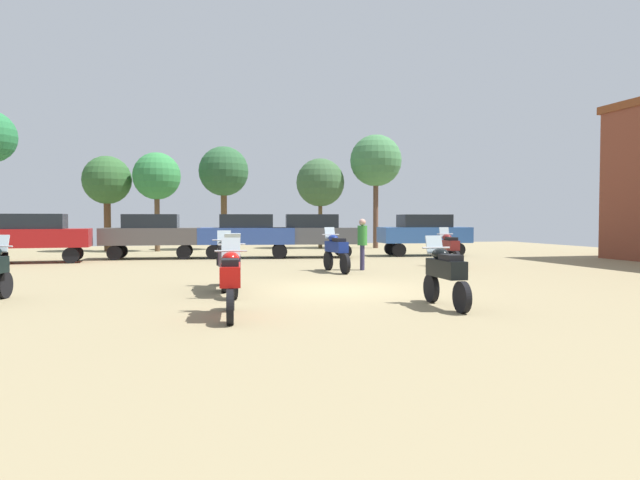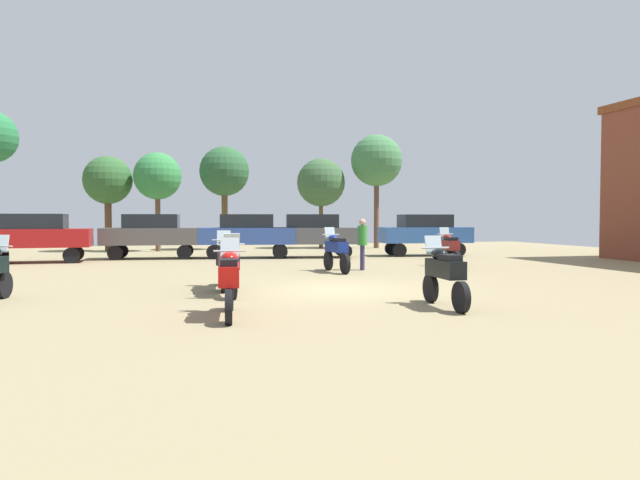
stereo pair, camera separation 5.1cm
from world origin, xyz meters
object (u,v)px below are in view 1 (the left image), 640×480
car_4 (424,232)px  tree_3 (157,177)px  car_3 (34,234)px  car_2 (151,233)px  motorcycle_2 (229,264)px  tree_4 (320,183)px  car_1 (311,232)px  motorcycle_1 (445,273)px  motorcycle_8 (224,260)px  car_5 (247,232)px  person_1 (362,240)px  motorcycle_6 (449,248)px  tree_7 (376,161)px  tree_8 (224,172)px  motorcycle_9 (336,250)px  motorcycle_3 (231,278)px  tree_6 (107,181)px

car_4 → tree_3: 14.79m
car_3 → car_2: bearing=-76.3°
motorcycle_2 → tree_4: tree_4 is taller
car_1 → car_4: size_ratio=1.02×
motorcycle_1 → tree_3: tree_3 is taller
motorcycle_8 → car_3: size_ratio=0.51×
motorcycle_2 → tree_4: (7.63, 20.28, 3.25)m
tree_3 → motorcycle_1: bearing=-74.9°
car_1 → car_5: (-2.94, 0.42, 0.00)m
car_5 → car_2: bearing=92.2°
motorcycle_8 → car_1: car_1 is taller
motorcycle_8 → car_4: (10.67, 10.81, 0.44)m
motorcycle_1 → car_4: bearing=69.0°
motorcycle_8 → tree_4: bearing=73.9°
car_3 → person_1: 13.56m
car_4 → car_5: (-8.55, 0.56, 0.00)m
motorcycle_6 → car_5: size_ratio=0.46×
tree_4 → tree_7: bearing=-12.6°
motorcycle_8 → tree_8: bearing=90.4°
motorcycle_1 → car_5: (-1.95, 15.67, 0.46)m
tree_7 → tree_8: tree_7 is taller
motorcycle_6 → motorcycle_1: bearing=-110.2°
car_5 → tree_3: (-4.06, 6.58, 2.93)m
motorcycle_6 → tree_8: 16.39m
motorcycle_6 → tree_8: (-6.95, 14.36, 3.77)m
tree_4 → car_3: bearing=-150.0°
motorcycle_2 → tree_8: (1.80, 20.16, 3.76)m
motorcycle_9 → tree_3: 15.84m
motorcycle_3 → person_1: (5.50, 8.50, 0.35)m
motorcycle_9 → person_1: person_1 is taller
car_3 → motorcycle_6: bearing=-113.2°
car_4 → motorcycle_8: bearing=141.7°
car_5 → tree_8: 8.20m
motorcycle_2 → tree_7: size_ratio=0.32×
car_3 → car_1: bearing=-90.1°
motorcycle_2 → motorcycle_9: 6.49m
car_3 → car_4: (17.34, 0.08, 0.00)m
tree_3 → motorcycle_9: bearing=-67.0°
motorcycle_1 → tree_8: (-2.29, 23.16, 3.78)m
motorcycle_6 → tree_8: bearing=123.6°
car_2 → tree_6: (-2.49, 6.81, 2.70)m
car_5 → tree_3: 8.27m
motorcycle_2 → motorcycle_9: size_ratio=1.00×
person_1 → tree_3: bearing=-127.3°
car_1 → tree_4: (2.56, 8.04, 2.81)m
tree_3 → car_3: bearing=-123.2°
car_2 → car_5: (4.22, -0.57, 0.00)m
car_1 → car_3: same height
tree_4 → tree_8: bearing=-178.8°
motorcycle_9 → car_1: 7.31m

